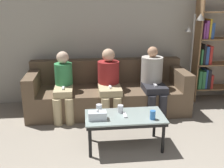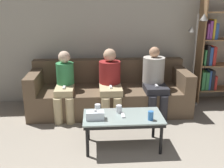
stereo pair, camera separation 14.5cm
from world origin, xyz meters
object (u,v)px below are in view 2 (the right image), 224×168
(cup_near_left, at_px, (119,109))
(seated_person_mid_left, at_px, (110,81))
(game_remote, at_px, (123,115))
(tissue_box, at_px, (95,115))
(standing_lamp, at_px, (196,51))
(bookshelf, at_px, (214,56))
(cup_near_right, at_px, (98,108))
(coffee_table, at_px, (123,119))
(cup_far_center, at_px, (151,116))
(couch, at_px, (109,93))
(seated_person_mid_right, at_px, (154,79))
(seated_person_left_end, at_px, (65,84))

(cup_near_left, bearing_deg, seated_person_mid_left, 93.46)
(cup_near_left, height_order, game_remote, cup_near_left)
(cup_near_left, bearing_deg, tissue_box, -150.50)
(standing_lamp, bearing_deg, bookshelf, 18.92)
(cup_near_right, bearing_deg, coffee_table, -25.33)
(coffee_table, distance_m, cup_near_right, 0.36)
(cup_near_right, bearing_deg, standing_lamp, 35.81)
(game_remote, bearing_deg, cup_far_center, -23.47)
(couch, xyz_separation_m, cup_far_center, (0.42, -1.38, 0.19))
(coffee_table, relative_size, bookshelf, 0.54)
(cup_near_left, height_order, seated_person_mid_right, seated_person_mid_right)
(tissue_box, distance_m, seated_person_mid_left, 1.14)
(couch, bearing_deg, standing_lamp, 5.87)
(cup_near_left, height_order, seated_person_mid_left, seated_person_mid_left)
(cup_near_left, distance_m, standing_lamp, 2.02)
(bookshelf, bearing_deg, tissue_box, -143.47)
(cup_near_left, bearing_deg, bookshelf, 37.58)
(cup_far_center, xyz_separation_m, game_remote, (-0.32, 0.14, -0.05))
(cup_near_left, distance_m, seated_person_left_end, 1.21)
(standing_lamp, xyz_separation_m, seated_person_left_end, (-2.24, -0.38, -0.43))
(cup_near_right, distance_m, seated_person_mid_left, 0.91)
(bookshelf, bearing_deg, cup_near_left, -142.42)
(seated_person_left_end, height_order, seated_person_mid_left, seated_person_mid_left)
(seated_person_left_end, relative_size, seated_person_mid_left, 0.97)
(cup_near_right, relative_size, tissue_box, 0.47)
(tissue_box, bearing_deg, couch, 79.25)
(cup_near_right, xyz_separation_m, seated_person_left_end, (-0.51, 0.87, 0.07))
(couch, relative_size, seated_person_mid_right, 2.38)
(seated_person_left_end, bearing_deg, coffee_table, -50.95)
(coffee_table, distance_m, cup_far_center, 0.36)
(cup_far_center, xyz_separation_m, seated_person_left_end, (-1.14, 1.15, 0.07))
(tissue_box, height_order, game_remote, tissue_box)
(game_remote, height_order, seated_person_left_end, seated_person_left_end)
(standing_lamp, bearing_deg, cup_near_right, -144.19)
(couch, relative_size, game_remote, 17.57)
(couch, relative_size, cup_near_right, 25.42)
(seated_person_mid_left, bearing_deg, standing_lamp, 13.65)
(standing_lamp, bearing_deg, game_remote, -135.36)
(standing_lamp, height_order, seated_person_mid_left, standing_lamp)
(seated_person_mid_right, bearing_deg, game_remote, -121.01)
(cup_near_left, distance_m, seated_person_mid_right, 1.16)
(cup_near_left, relative_size, cup_near_right, 0.98)
(cup_far_center, height_order, seated_person_mid_right, seated_person_mid_right)
(cup_near_right, relative_size, bookshelf, 0.06)
(game_remote, distance_m, seated_person_left_end, 1.31)
(seated_person_mid_left, distance_m, seated_person_mid_right, 0.73)
(coffee_table, distance_m, cup_near_left, 0.14)
(seated_person_left_end, bearing_deg, cup_far_center, -45.26)
(coffee_table, bearing_deg, standing_lamp, 44.64)
(cup_far_center, bearing_deg, game_remote, 156.53)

